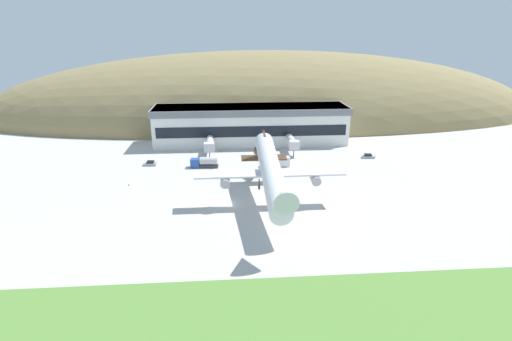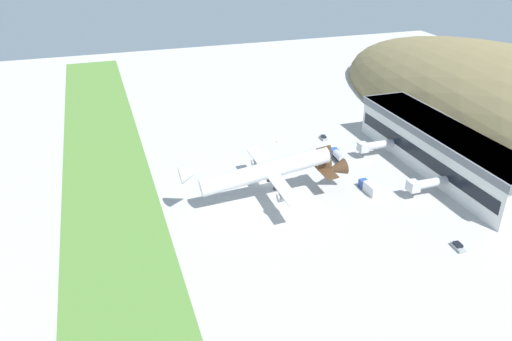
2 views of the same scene
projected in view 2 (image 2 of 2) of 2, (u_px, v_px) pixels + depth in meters
ground_plane at (263, 183)px, 151.49m from camera, size 363.62×363.62×0.00m
grass_strip_foreground at (111, 206)px, 138.91m from camera, size 327.26×26.53×0.08m
terminal_building at (442, 147)px, 156.10m from camera, size 72.16×16.87×13.86m
jetway_0 at (374, 146)px, 166.37m from camera, size 3.38×12.67×5.43m
jetway_1 at (425, 184)px, 142.39m from camera, size 3.38×12.42×5.43m
cargo_airplane at (269, 171)px, 138.46m from camera, size 36.15×49.09×10.96m
service_car_0 at (323, 138)px, 180.82m from camera, size 4.02×1.97×1.53m
service_car_1 at (458, 247)px, 121.03m from camera, size 4.33×2.17×1.43m
fuel_truck at (369, 188)px, 145.64m from camera, size 8.42×2.53×3.07m
box_truck at (337, 156)px, 164.95m from camera, size 8.68×3.00×3.26m
traffic_cone_0 at (277, 141)px, 178.77m from camera, size 0.52×0.52×0.58m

